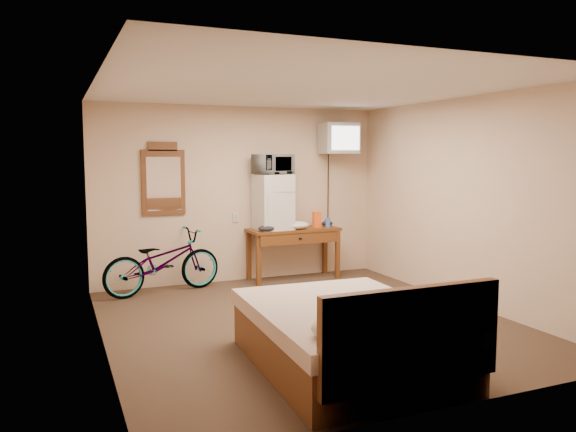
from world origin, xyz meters
The scene contains 13 objects.
room centered at (0.00, 0.00, 1.25)m, with size 4.60×4.64×2.50m.
desk centered at (0.72, 2.00, 0.63)m, with size 1.35×0.54×0.75m.
mini_fridge centered at (0.41, 2.05, 1.14)m, with size 0.51×0.49×0.79m.
microwave centered at (0.41, 2.05, 1.68)m, with size 0.52×0.35×0.29m, color silver.
snack_bag centered at (1.08, 1.99, 0.87)m, with size 0.12×0.07×0.23m, color #FE5B16.
blue_cup centered at (1.25, 1.97, 0.82)m, with size 0.07×0.07×0.13m, color #416EDE.
cloth_cream centered at (0.73, 1.94, 0.81)m, with size 0.37×0.28×0.11m, color silver.
cloth_dark_a centered at (0.23, 1.86, 0.79)m, with size 0.24×0.18×0.09m, color black.
cloth_dark_b centered at (1.29, 2.08, 0.79)m, with size 0.17×0.14×0.08m, color black.
crt_television centered at (1.44, 2.02, 2.06)m, with size 0.55×0.62×0.45m.
wall_mirror centered at (-1.10, 2.27, 1.48)m, with size 0.58×0.04×0.99m.
bicycle centered at (-1.20, 1.92, 0.42)m, with size 0.56×1.59×0.84m, color black.
bed centered at (-0.24, -1.38, 0.30)m, with size 1.55×2.01×0.90m.
Camera 1 is at (-2.49, -5.40, 1.79)m, focal length 35.00 mm.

